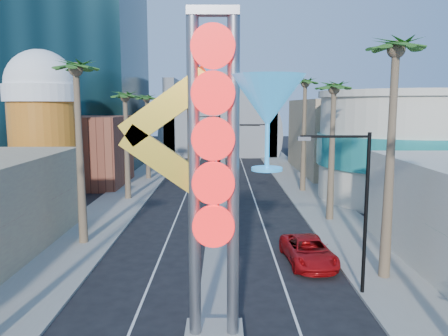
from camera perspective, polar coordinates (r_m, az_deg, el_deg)
sidewalk_west at (r=49.21m, az=-11.74°, el=-2.72°), size 5.00×100.00×0.15m
sidewalk_east at (r=49.09m, az=10.58°, el=-2.72°), size 5.00×100.00×0.15m
median at (r=51.17m, az=-0.57°, el=-2.13°), size 1.60×84.00×0.15m
brick_filler_west at (r=53.18m, az=-18.10°, el=2.12°), size 10.00×10.00×8.00m
filler_east at (r=62.49m, az=14.35°, el=4.04°), size 10.00×20.00×10.00m
beer_mug at (r=45.77m, az=-22.58°, el=5.81°), size 7.00×7.00×14.50m
turquoise_building at (r=46.06m, az=22.38°, el=2.59°), size 16.60×16.60×10.60m
canopy at (r=84.49m, az=-0.44°, el=4.84°), size 22.00×16.00×22.00m
neon_sign at (r=15.43m, az=1.64°, el=0.98°), size 6.53×2.60×12.55m
streetlight_0 at (r=32.63m, az=0.19°, el=0.50°), size 3.79×0.25×8.00m
streetlight_1 at (r=56.52m, az=-1.10°, el=3.76°), size 3.79×0.25×8.00m
streetlight_2 at (r=21.78m, az=16.94°, el=-3.86°), size 3.45×0.25×8.00m
palm_1 at (r=29.87m, az=-18.73°, el=10.80°), size 2.40×2.40×12.70m
palm_2 at (r=43.35m, az=-12.77°, el=8.30°), size 2.40×2.40×11.20m
palm_3 at (r=55.13m, az=-10.06°, el=8.31°), size 2.40×2.40×11.20m
palm_5 at (r=24.06m, az=21.47°, el=12.46°), size 2.40×2.40×13.20m
palm_6 at (r=35.43m, az=14.15°, el=9.06°), size 2.40×2.40×11.70m
palm_7 at (r=47.17m, az=10.55°, el=9.97°), size 2.40×2.40×12.70m
red_pickup at (r=26.56m, az=10.95°, el=-10.59°), size 2.92×5.63×1.52m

